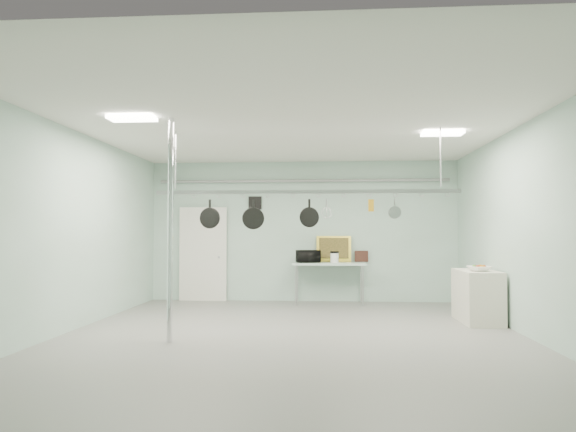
# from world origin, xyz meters

# --- Properties ---
(floor) EXTENTS (8.00, 8.00, 0.00)m
(floor) POSITION_xyz_m (0.00, 0.00, 0.00)
(floor) COLOR gray
(floor) RESTS_ON ground
(ceiling) EXTENTS (7.00, 8.00, 0.02)m
(ceiling) POSITION_xyz_m (0.00, 0.00, 3.19)
(ceiling) COLOR silver
(ceiling) RESTS_ON back_wall
(back_wall) EXTENTS (7.00, 0.02, 3.20)m
(back_wall) POSITION_xyz_m (0.00, 3.99, 1.60)
(back_wall) COLOR silver
(back_wall) RESTS_ON floor
(right_wall) EXTENTS (0.02, 8.00, 3.20)m
(right_wall) POSITION_xyz_m (3.49, 0.00, 1.60)
(right_wall) COLOR silver
(right_wall) RESTS_ON floor
(door) EXTENTS (1.10, 0.10, 2.20)m
(door) POSITION_xyz_m (-2.30, 3.94, 1.05)
(door) COLOR silver
(door) RESTS_ON floor
(wall_vent) EXTENTS (0.30, 0.04, 0.30)m
(wall_vent) POSITION_xyz_m (-1.10, 3.97, 2.25)
(wall_vent) COLOR black
(wall_vent) RESTS_ON back_wall
(conduit_pipe) EXTENTS (6.60, 0.07, 0.07)m
(conduit_pipe) POSITION_xyz_m (0.00, 3.90, 2.75)
(conduit_pipe) COLOR gray
(conduit_pipe) RESTS_ON back_wall
(chrome_pole) EXTENTS (0.08, 0.08, 3.20)m
(chrome_pole) POSITION_xyz_m (-1.70, -0.60, 1.60)
(chrome_pole) COLOR silver
(chrome_pole) RESTS_ON floor
(prep_table) EXTENTS (1.60, 0.70, 0.91)m
(prep_table) POSITION_xyz_m (0.60, 3.60, 0.83)
(prep_table) COLOR silver
(prep_table) RESTS_ON floor
(side_cabinet) EXTENTS (0.60, 1.20, 0.90)m
(side_cabinet) POSITION_xyz_m (3.15, 1.40, 0.45)
(side_cabinet) COLOR beige
(side_cabinet) RESTS_ON floor
(pot_rack) EXTENTS (4.80, 0.06, 1.00)m
(pot_rack) POSITION_xyz_m (0.20, 0.30, 2.23)
(pot_rack) COLOR #B7B7BC
(pot_rack) RESTS_ON ceiling
(light_panel_left) EXTENTS (0.65, 0.30, 0.05)m
(light_panel_left) POSITION_xyz_m (-2.20, -0.80, 3.16)
(light_panel_left) COLOR white
(light_panel_left) RESTS_ON ceiling
(light_panel_right) EXTENTS (0.65, 0.30, 0.05)m
(light_panel_right) POSITION_xyz_m (2.40, 0.60, 3.16)
(light_panel_right) COLOR white
(light_panel_right) RESTS_ON ceiling
(microwave) EXTENTS (0.56, 0.46, 0.27)m
(microwave) POSITION_xyz_m (0.14, 3.54, 1.04)
(microwave) COLOR black
(microwave) RESTS_ON prep_table
(coffee_canister) EXTENTS (0.23, 0.23, 0.21)m
(coffee_canister) POSITION_xyz_m (0.72, 3.48, 1.01)
(coffee_canister) COLOR white
(coffee_canister) RESTS_ON prep_table
(painting_large) EXTENTS (0.78, 0.16, 0.58)m
(painting_large) POSITION_xyz_m (0.71, 3.90, 1.20)
(painting_large) COLOR gold
(painting_large) RESTS_ON prep_table
(painting_small) EXTENTS (0.30, 0.09, 0.25)m
(painting_small) POSITION_xyz_m (1.33, 3.90, 1.03)
(painting_small) COLOR black
(painting_small) RESTS_ON prep_table
(fruit_bowl) EXTENTS (0.47, 0.47, 0.09)m
(fruit_bowl) POSITION_xyz_m (3.12, 1.16, 0.95)
(fruit_bowl) COLOR white
(fruit_bowl) RESTS_ON side_cabinet
(skillet_left) EXTENTS (0.34, 0.09, 0.46)m
(skillet_left) POSITION_xyz_m (-1.33, 0.30, 1.86)
(skillet_left) COLOR black
(skillet_left) RESTS_ON pot_rack
(skillet_mid) EXTENTS (0.35, 0.12, 0.46)m
(skillet_mid) POSITION_xyz_m (-0.63, 0.30, 1.85)
(skillet_mid) COLOR black
(skillet_mid) RESTS_ON pot_rack
(skillet_right) EXTENTS (0.32, 0.15, 0.45)m
(skillet_right) POSITION_xyz_m (0.26, 0.30, 1.86)
(skillet_right) COLOR black
(skillet_right) RESTS_ON pot_rack
(whisk) EXTENTS (0.23, 0.23, 0.34)m
(whisk) POSITION_xyz_m (0.53, 0.30, 1.92)
(whisk) COLOR silver
(whisk) RESTS_ON pot_rack
(grater) EXTENTS (0.09, 0.05, 0.21)m
(grater) POSITION_xyz_m (1.22, 0.30, 1.98)
(grater) COLOR yellow
(grater) RESTS_ON pot_rack
(saucepan) EXTENTS (0.21, 0.13, 0.33)m
(saucepan) POSITION_xyz_m (1.59, 0.30, 1.92)
(saucepan) COLOR #AEADB2
(saucepan) RESTS_ON pot_rack
(fruit_cluster) EXTENTS (0.24, 0.24, 0.09)m
(fruit_cluster) POSITION_xyz_m (3.12, 1.16, 0.99)
(fruit_cluster) COLOR #9C290E
(fruit_cluster) RESTS_ON fruit_bowl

